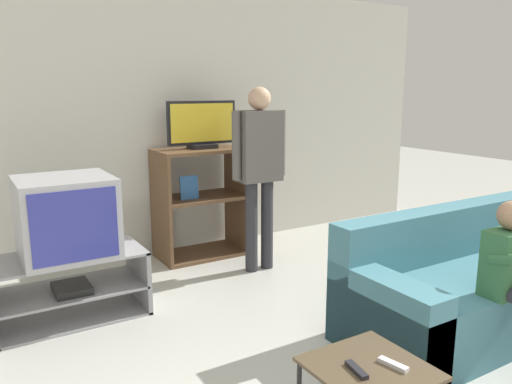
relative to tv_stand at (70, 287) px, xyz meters
name	(u,v)px	position (x,y,z in m)	size (l,w,h in m)	color
wall_back	(168,121)	(1.20, 1.09, 1.07)	(6.40, 0.06, 2.60)	beige
tv_stand	(70,287)	(0.00, 0.00, 0.00)	(1.03, 0.52, 0.47)	#939399
television_main	(66,217)	(0.01, -0.01, 0.52)	(0.62, 0.58, 0.55)	#B2B2B7
media_shelf	(200,202)	(1.38, 0.77, 0.31)	(0.84, 0.49, 1.05)	brown
television_flat	(202,126)	(1.42, 0.78, 1.03)	(0.69, 0.20, 0.45)	black
snack_table	(369,374)	(0.91, -2.04, 0.11)	(0.50, 0.50, 0.38)	brown
remote_control_black	(357,370)	(0.83, -2.04, 0.16)	(0.04, 0.14, 0.02)	#232328
remote_control_white	(393,364)	(1.00, -2.09, 0.16)	(0.04, 0.14, 0.02)	silver
couch	(472,287)	(2.34, -1.55, 0.05)	(1.97, 0.81, 0.79)	teal
person_standing_adult	(259,162)	(1.66, 0.14, 0.76)	(0.53, 0.20, 1.63)	#2D2D33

